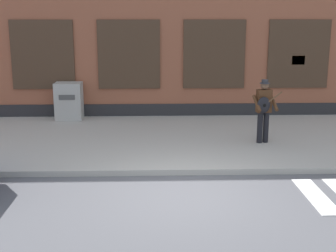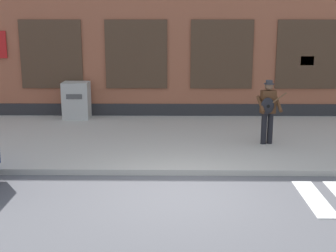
% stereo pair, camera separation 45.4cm
% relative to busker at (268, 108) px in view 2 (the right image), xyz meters
% --- Properties ---
extents(ground_plane, '(160.00, 160.00, 0.00)m').
position_rel_busker_xyz_m(ground_plane, '(-2.32, -3.35, -1.11)').
color(ground_plane, '#56565B').
extents(sidewalk, '(28.00, 5.78, 0.14)m').
position_rel_busker_xyz_m(sidewalk, '(-2.32, 0.69, -1.04)').
color(sidewalk, '#ADAAA3').
rests_on(sidewalk, ground).
extents(building_backdrop, '(28.00, 4.06, 6.41)m').
position_rel_busker_xyz_m(building_backdrop, '(-2.32, 5.57, 2.09)').
color(building_backdrop, '#99563D').
rests_on(building_backdrop, ground).
extents(busker, '(0.75, 0.59, 1.72)m').
position_rel_busker_xyz_m(busker, '(0.00, 0.00, 0.00)').
color(busker, black).
rests_on(busker, sidewalk).
extents(utility_box, '(0.86, 0.70, 1.22)m').
position_rel_busker_xyz_m(utility_box, '(-5.73, 3.13, -0.36)').
color(utility_box, '#ADADA8').
rests_on(utility_box, sidewalk).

